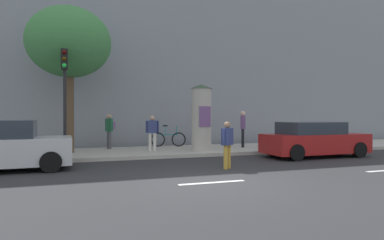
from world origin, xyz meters
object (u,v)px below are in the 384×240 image
object	(u,v)px
parked_car_blue	(314,140)
traffic_light	(65,85)
pedestrian_in_dark_shirt	(227,141)
parked_car_dark	(1,147)
bicycle_leaning	(168,139)
street_tree	(69,43)
pedestrian_with_bag	(152,130)
poster_column	(201,117)
pedestrian_tallest	(243,126)
pedestrian_in_light_jacket	(110,128)

from	to	relation	value
parked_car_blue	traffic_light	bearing A→B (deg)	170.39
pedestrian_in_dark_shirt	parked_car_dark	xyz separation A→B (m)	(-6.86, 1.82, -0.13)
bicycle_leaning	parked_car_blue	distance (m)	6.98
traffic_light	parked_car_blue	world-z (taller)	traffic_light
traffic_light	pedestrian_in_dark_shirt	distance (m)	6.35
street_tree	pedestrian_with_bag	bearing A→B (deg)	-2.83
poster_column	pedestrian_tallest	distance (m)	2.68
poster_column	pedestrian_with_bag	bearing A→B (deg)	160.06
bicycle_leaning	parked_car_dark	xyz separation A→B (m)	(-6.58, -4.70, 0.22)
pedestrian_with_bag	parked_car_dark	xyz separation A→B (m)	(-5.42, -3.09, -0.31)
traffic_light	pedestrian_tallest	distance (m)	8.54
street_tree	parked_car_dark	bearing A→B (deg)	-120.38
pedestrian_in_dark_shirt	parked_car_blue	bearing A→B (deg)	19.27
traffic_light	parked_car_dark	bearing A→B (deg)	-140.62
poster_column	pedestrian_in_dark_shirt	distance (m)	4.28
poster_column	parked_car_dark	bearing A→B (deg)	-162.70
street_tree	pedestrian_with_bag	xyz separation A→B (m)	(3.51, -0.17, -3.70)
parked_car_dark	pedestrian_with_bag	bearing A→B (deg)	29.67
parked_car_dark	pedestrian_in_dark_shirt	bearing A→B (deg)	-14.88
pedestrian_with_bag	street_tree	bearing A→B (deg)	177.17
poster_column	pedestrian_in_light_jacket	xyz separation A→B (m)	(-3.84, 2.13, -0.53)
pedestrian_with_bag	bicycle_leaning	size ratio (longest dim) A/B	0.91
pedestrian_tallest	street_tree	bearing A→B (deg)	179.45
parked_car_blue	parked_car_dark	bearing A→B (deg)	179.13
bicycle_leaning	parked_car_dark	bearing A→B (deg)	-144.43
poster_column	street_tree	size ratio (longest dim) A/B	0.49
pedestrian_with_bag	parked_car_blue	xyz separation A→B (m)	(6.15, -3.26, -0.36)
street_tree	pedestrian_tallest	distance (m)	8.84
traffic_light	parked_car_dark	size ratio (longest dim) A/B	0.98
pedestrian_in_light_jacket	parked_car_dark	size ratio (longest dim) A/B	0.40
street_tree	pedestrian_with_bag	world-z (taller)	street_tree
pedestrian_tallest	pedestrian_with_bag	distance (m)	4.59
pedestrian_tallest	parked_car_blue	world-z (taller)	pedestrian_tallest
traffic_light	parked_car_blue	size ratio (longest dim) A/B	0.91
pedestrian_with_bag	bicycle_leaning	bearing A→B (deg)	54.40
pedestrian_with_bag	poster_column	bearing A→B (deg)	-19.94
pedestrian_in_light_jacket	parked_car_blue	world-z (taller)	pedestrian_in_light_jacket
poster_column	parked_car_dark	distance (m)	7.90
traffic_light	parked_car_dark	xyz separation A→B (m)	(-1.80, -1.48, -2.11)
poster_column	pedestrian_in_light_jacket	size ratio (longest dim) A/B	1.80
parked_car_blue	pedestrian_tallest	bearing A→B (deg)	114.97
pedestrian_in_dark_shirt	pedestrian_in_light_jacket	distance (m)	7.06
poster_column	pedestrian_tallest	world-z (taller)	poster_column
pedestrian_with_bag	pedestrian_in_dark_shirt	bearing A→B (deg)	-73.70
pedestrian_with_bag	parked_car_dark	bearing A→B (deg)	-150.33
parked_car_dark	parked_car_blue	bearing A→B (deg)	-0.87
bicycle_leaning	parked_car_blue	bearing A→B (deg)	-44.37
traffic_light	pedestrian_tallest	xyz separation A→B (m)	(8.20, 1.71, -1.66)
traffic_light	bicycle_leaning	distance (m)	6.22
pedestrian_with_bag	parked_car_dark	size ratio (longest dim) A/B	0.38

